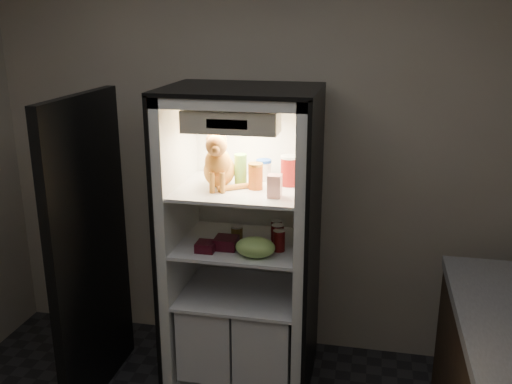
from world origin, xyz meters
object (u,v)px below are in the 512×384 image
at_px(cream_carton, 275,186).
at_px(grape_bag, 255,247).
at_px(parmesan_shaker, 241,170).
at_px(salsa_jar, 256,176).
at_px(refrigerator, 244,260).
at_px(tabby_cat, 219,165).
at_px(soda_can_a, 276,230).
at_px(soda_can_c, 279,240).
at_px(condiment_jar, 237,233).
at_px(soda_can_b, 278,236).
at_px(pepper_jar, 289,171).
at_px(berry_box_left, 206,247).
at_px(mayo_tub, 264,170).
at_px(berry_box_right, 226,243).

xyz_separation_m(cream_carton, grape_bag, (-0.10, -0.05, -0.36)).
distance_m(parmesan_shaker, salsa_jar, 0.11).
height_order(refrigerator, tabby_cat, refrigerator).
distance_m(soda_can_a, soda_can_c, 0.17).
height_order(refrigerator, grape_bag, refrigerator).
bearing_deg(cream_carton, parmesan_shaker, 143.54).
xyz_separation_m(condiment_jar, grape_bag, (0.16, -0.21, 0.01)).
bearing_deg(grape_bag, soda_can_b, 60.32).
bearing_deg(soda_can_b, soda_can_a, 103.63).
relative_size(pepper_jar, berry_box_left, 1.64).
distance_m(mayo_tub, grape_bag, 0.52).
distance_m(soda_can_a, grape_bag, 0.29).
bearing_deg(soda_can_a, grape_bag, -104.62).
bearing_deg(soda_can_c, pepper_jar, 81.40).
height_order(mayo_tub, cream_carton, mayo_tub).
bearing_deg(refrigerator, cream_carton, -42.51).
height_order(pepper_jar, grape_bag, pepper_jar).
bearing_deg(mayo_tub, pepper_jar, -24.89).
height_order(pepper_jar, berry_box_left, pepper_jar).
bearing_deg(salsa_jar, pepper_jar, 31.67).
distance_m(refrigerator, parmesan_shaker, 0.60).
bearing_deg(soda_can_b, refrigerator, 159.75).
height_order(tabby_cat, cream_carton, tabby_cat).
bearing_deg(parmesan_shaker, refrigerator, 82.03).
xyz_separation_m(soda_can_b, condiment_jar, (-0.26, 0.04, -0.02)).
height_order(refrigerator, soda_can_b, refrigerator).
height_order(pepper_jar, soda_can_c, pepper_jar).
bearing_deg(salsa_jar, grape_bag, -78.56).
height_order(soda_can_a, soda_can_b, soda_can_b).
bearing_deg(tabby_cat, condiment_jar, 18.75).
distance_m(mayo_tub, soda_can_c, 0.46).
xyz_separation_m(tabby_cat, condiment_jar, (0.09, 0.05, -0.44)).
height_order(soda_can_b, condiment_jar, soda_can_b).
bearing_deg(condiment_jar, soda_can_c, -19.11).
xyz_separation_m(tabby_cat, cream_carton, (0.35, -0.11, -0.07)).
bearing_deg(berry_box_right, berry_box_left, -147.31).
bearing_deg(condiment_jar, cream_carton, -32.02).
bearing_deg(berry_box_right, tabby_cat, 128.64).
relative_size(tabby_cat, pepper_jar, 2.04).
bearing_deg(refrigerator, soda_can_b, -20.25).
height_order(cream_carton, berry_box_left, cream_carton).
xyz_separation_m(soda_can_b, berry_box_left, (-0.40, -0.15, -0.04)).
distance_m(parmesan_shaker, cream_carton, 0.29).
bearing_deg(soda_can_b, salsa_jar, 176.66).
bearing_deg(parmesan_shaker, cream_carton, -36.46).
relative_size(soda_can_c, berry_box_left, 1.17).
distance_m(tabby_cat, condiment_jar, 0.45).
xyz_separation_m(mayo_tub, soda_can_c, (0.14, -0.26, -0.35)).
relative_size(mayo_tub, berry_box_left, 1.19).
height_order(refrigerator, soda_can_c, refrigerator).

